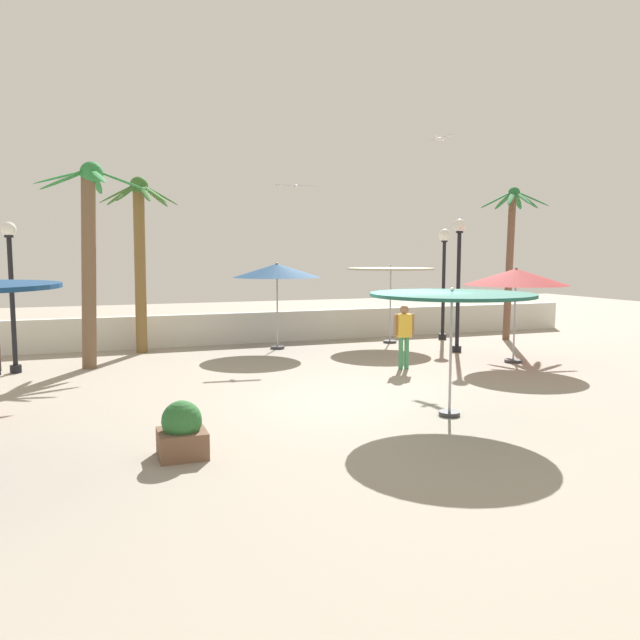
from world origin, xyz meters
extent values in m
plane|color=#9E9384|center=(0.00, 0.00, 0.00)|extent=(56.00, 56.00, 0.00)
cube|color=silver|center=(0.00, 9.60, 0.52)|extent=(25.20, 0.30, 1.05)
cylinder|color=#333338|center=(0.95, -1.08, 0.04)|extent=(0.40, 0.40, 0.08)
cylinder|color=#A5A5AD|center=(0.95, -1.08, 1.15)|extent=(0.05, 0.05, 2.29)
cylinder|color=#1E594C|center=(0.95, -1.08, 2.27)|extent=(3.02, 3.02, 0.06)
sphere|color=#99999E|center=(0.95, -1.08, 2.37)|extent=(0.08, 0.08, 0.08)
cylinder|color=#333338|center=(5.76, 3.29, 0.04)|extent=(0.48, 0.48, 0.08)
cylinder|color=#A5A5AD|center=(5.76, 3.29, 1.11)|extent=(0.05, 0.05, 2.22)
cone|color=maroon|center=(5.76, 3.29, 2.40)|extent=(2.86, 2.86, 0.46)
sphere|color=#99999E|center=(5.76, 3.29, 2.63)|extent=(0.08, 0.08, 0.08)
cylinder|color=#333338|center=(0.26, 8.00, 0.04)|extent=(0.45, 0.45, 0.08)
cylinder|color=#A5A5AD|center=(0.26, 8.00, 1.17)|extent=(0.05, 0.05, 2.34)
cone|color=navy|center=(0.26, 8.00, 2.51)|extent=(2.81, 2.81, 0.43)
sphere|color=#99999E|center=(0.26, 8.00, 2.73)|extent=(0.08, 0.08, 0.08)
cylinder|color=#333338|center=(4.26, 7.96, 0.04)|extent=(0.45, 0.45, 0.08)
cylinder|color=#A5A5AD|center=(4.26, 7.96, 1.28)|extent=(0.05, 0.05, 2.55)
cylinder|color=#B7AD93|center=(4.26, 7.96, 2.53)|extent=(2.95, 2.95, 0.06)
sphere|color=#99999E|center=(4.26, 7.96, 2.64)|extent=(0.08, 0.08, 0.08)
cylinder|color=brown|center=(-5.33, 6.45, 2.56)|extent=(0.52, 0.36, 5.12)
sphere|color=#2D803D|center=(-5.17, 6.45, 5.12)|extent=(0.58, 0.58, 0.58)
ellipsoid|color=#2D803D|center=(-4.41, 6.57, 4.96)|extent=(1.49, 0.43, 0.54)
ellipsoid|color=#2D803D|center=(-5.05, 7.21, 4.96)|extent=(0.43, 1.49, 0.54)
ellipsoid|color=#2D803D|center=(-5.83, 6.84, 4.96)|extent=(1.38, 0.91, 0.54)
ellipsoid|color=#2D803D|center=(-5.86, 6.11, 4.96)|extent=(1.41, 0.84, 0.54)
ellipsoid|color=#2D803D|center=(-5.02, 5.70, 4.96)|extent=(0.47, 1.49, 0.54)
cylinder|color=brown|center=(-3.87, 8.71, 2.54)|extent=(0.38, 0.34, 5.08)
sphere|color=#37682B|center=(-3.83, 8.71, 5.08)|extent=(0.54, 0.54, 0.54)
ellipsoid|color=#37682B|center=(-3.21, 8.73, 4.82)|extent=(1.11, 0.23, 0.65)
ellipsoid|color=#37682B|center=(-3.34, 9.09, 4.82)|extent=(1.00, 0.83, 0.65)
ellipsoid|color=#37682B|center=(-3.81, 9.33, 4.82)|extent=(0.24, 1.11, 0.65)
ellipsoid|color=#37682B|center=(-4.32, 9.08, 4.82)|extent=(1.00, 0.82, 0.65)
ellipsoid|color=#37682B|center=(-4.44, 8.69, 4.82)|extent=(1.11, 0.24, 0.65)
ellipsoid|color=#37682B|center=(-4.20, 8.22, 4.82)|extent=(0.83, 1.00, 0.65)
ellipsoid|color=#37682B|center=(-3.72, 8.11, 4.82)|extent=(0.39, 1.12, 0.65)
ellipsoid|color=#37682B|center=(-3.45, 8.23, 4.82)|extent=(0.84, 0.99, 0.65)
cylinder|color=brown|center=(8.56, 7.25, 2.58)|extent=(0.35, 0.25, 5.16)
sphere|color=#276B34|center=(8.66, 7.25, 5.16)|extent=(0.40, 0.40, 0.40)
ellipsoid|color=#276B34|center=(9.27, 7.33, 4.93)|extent=(1.15, 0.35, 0.59)
ellipsoid|color=#276B34|center=(9.13, 7.65, 4.93)|extent=(0.99, 0.89, 0.59)
ellipsoid|color=#276B34|center=(8.69, 7.87, 4.93)|extent=(0.26, 1.14, 0.59)
ellipsoid|color=#276B34|center=(8.25, 7.72, 4.93)|extent=(0.90, 0.98, 0.59)
ellipsoid|color=#276B34|center=(8.05, 7.36, 4.93)|extent=(1.15, 0.40, 0.59)
ellipsoid|color=#276B34|center=(8.22, 6.82, 4.93)|extent=(0.95, 0.93, 0.59)
ellipsoid|color=#276B34|center=(8.55, 6.65, 4.93)|extent=(0.39, 1.15, 0.59)
ellipsoid|color=#276B34|center=(9.12, 6.84, 4.93)|extent=(0.98, 0.91, 0.59)
cylinder|color=black|center=(-7.17, 6.42, 0.10)|extent=(0.28, 0.28, 0.20)
cylinder|color=black|center=(-7.17, 6.42, 1.73)|extent=(0.12, 0.12, 3.46)
cylinder|color=black|center=(-7.17, 6.42, 3.46)|extent=(0.22, 0.22, 0.06)
sphere|color=white|center=(-7.17, 6.42, 3.65)|extent=(0.36, 0.36, 0.36)
cylinder|color=black|center=(6.40, 8.06, 0.10)|extent=(0.28, 0.28, 0.20)
cylinder|color=black|center=(6.40, 8.06, 1.74)|extent=(0.12, 0.12, 3.47)
cylinder|color=black|center=(6.40, 8.06, 3.47)|extent=(0.22, 0.22, 0.06)
sphere|color=white|center=(6.40, 8.06, 3.69)|extent=(0.43, 0.43, 0.43)
cylinder|color=black|center=(5.29, 5.42, 0.10)|extent=(0.28, 0.28, 0.20)
cylinder|color=black|center=(5.29, 5.42, 1.85)|extent=(0.12, 0.12, 3.69)
cylinder|color=black|center=(5.29, 5.42, 3.69)|extent=(0.22, 0.22, 0.06)
sphere|color=white|center=(5.29, 5.42, 3.89)|extent=(0.40, 0.40, 0.40)
cylinder|color=#3F8C59|center=(2.46, 3.42, 0.43)|extent=(0.12, 0.12, 0.86)
cylinder|color=#3F8C59|center=(2.30, 3.45, 0.43)|extent=(0.12, 0.12, 0.86)
cube|color=gold|center=(2.38, 3.44, 1.16)|extent=(0.40, 0.30, 0.61)
sphere|color=#936B4C|center=(2.38, 3.44, 1.58)|extent=(0.23, 0.23, 0.23)
cylinder|color=#936B4C|center=(2.62, 3.40, 1.19)|extent=(0.08, 0.08, 0.55)
cylinder|color=#936B4C|center=(2.15, 3.48, 1.19)|extent=(0.08, 0.08, 0.55)
ellipsoid|color=white|center=(5.33, 6.69, 6.67)|extent=(0.33, 0.16, 0.12)
sphere|color=white|center=(5.17, 6.67, 6.70)|extent=(0.10, 0.10, 0.10)
cube|color=silver|center=(5.37, 6.44, 6.69)|extent=(0.21, 0.52, 0.11)
cube|color=silver|center=(5.30, 6.95, 6.69)|extent=(0.21, 0.52, 0.09)
ellipsoid|color=white|center=(1.21, 8.94, 5.27)|extent=(0.16, 0.33, 0.12)
sphere|color=white|center=(1.23, 9.11, 5.30)|extent=(0.10, 0.10, 0.10)
cube|color=silver|center=(0.88, 8.99, 5.29)|extent=(0.69, 0.23, 0.05)
cube|color=silver|center=(1.55, 8.90, 5.29)|extent=(0.69, 0.23, 0.04)
cube|color=brown|center=(-4.08, -1.73, 0.20)|extent=(0.70, 0.70, 0.40)
sphere|color=#2D6B33|center=(-4.08, -1.73, 0.55)|extent=(0.60, 0.60, 0.60)
camera|label=1|loc=(-5.26, -10.85, 3.01)|focal=34.63mm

